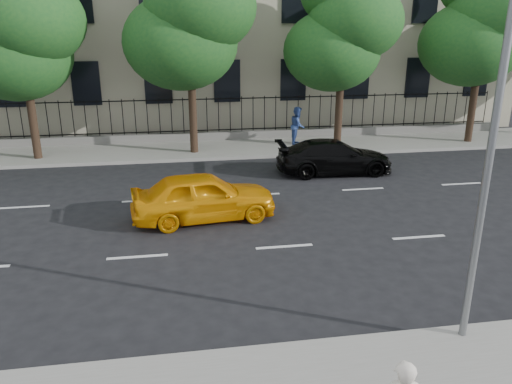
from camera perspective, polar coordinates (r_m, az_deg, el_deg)
ground at (r=11.83m, az=5.88°, el=-11.29°), size 120.00×120.00×0.00m
far_sidewalk at (r=24.72m, az=-2.48°, el=5.08°), size 60.00×4.00×0.15m
lane_markings at (r=16.01m, az=1.52°, el=-2.89°), size 49.60×4.62×0.01m
iron_fence at (r=26.25m, az=-2.94°, el=7.15°), size 30.00×0.50×2.20m
street_light at (r=9.71m, az=24.57°, el=12.66°), size 0.25×3.32×8.05m
tree_b at (r=24.03m, az=-25.25°, el=16.90°), size 5.53×5.12×8.97m
tree_c at (r=23.25m, az=-7.61°, el=19.82°), size 5.89×5.50×9.80m
tree_d at (r=24.52m, az=9.92°, el=18.31°), size 5.34×4.94×8.84m
tree_e at (r=27.57m, az=24.57°, el=17.75°), size 5.71×5.31×9.46m
yellow_taxi at (r=15.69m, az=-6.02°, el=-0.50°), size 4.67×2.33×1.53m
black_sedan at (r=20.82m, az=8.94°, el=4.00°), size 4.82×2.08×1.38m
pedestrian_far at (r=25.10m, az=4.79°, el=7.58°), size 0.95×1.08×1.86m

